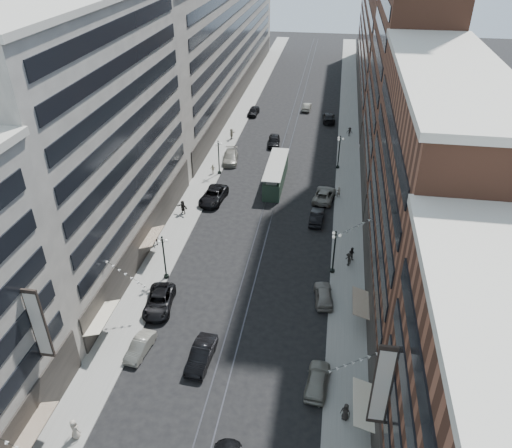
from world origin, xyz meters
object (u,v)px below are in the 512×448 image
Objects in this scene: car_14 at (307,107)px; pedestrian_9 at (350,132)px; pedestrian_4 at (364,396)px; pedestrian_extra_2 at (346,412)px; car_12 at (329,118)px; lamppost_sw_mid at (219,156)px; car_extra_0 at (324,295)px; lamppost_sw_far at (164,256)px; pedestrian_8 at (339,192)px; pedestrian_5 at (183,207)px; pedestrian_6 at (213,169)px; lamppost_se_far at (334,251)px; streetcar at (276,175)px; car_8 at (230,157)px; car_2 at (159,301)px; car_9 at (253,111)px; pedestrian_1 at (74,429)px; car_10 at (317,217)px; pedestrian_extra_1 at (232,134)px; pedestrian_2 at (155,238)px; car_11 at (324,195)px; car_4 at (318,380)px; car_13 at (274,141)px; car_7 at (213,196)px; pedestrian_7 at (352,253)px; lamppost_se_mid at (339,151)px; car_1 at (140,347)px; car_5 at (201,355)px.

pedestrian_9 reaches higher than car_14.
pedestrian_extra_2 is at bearing 151.50° from pedestrian_4.
pedestrian_9 reaches higher than car_12.
lamppost_sw_mid reaches higher than car_extra_0.
lamppost_sw_far is 3.29× the size of pedestrian_8.
car_12 is at bearing 116.05° from pedestrian_extra_2.
pedestrian_6 is at bearing 107.97° from pedestrian_5.
lamppost_sw_mid is 1.00× the size of lamppost_se_far.
lamppost_sw_far reaches higher than car_extra_0.
lamppost_sw_mid is at bearing -41.55° from pedestrian_8.
streetcar is at bearing 150.49° from pedestrian_6.
car_8 is 3.74× the size of pedestrian_6.
car_2 is 59.84m from car_9.
car_8 is at bearing 80.56° from lamppost_sw_mid.
car_2 is at bearing -77.08° from pedestrian_1.
car_10 is 18.17m from pedestrian_5.
pedestrian_6 is 14.50m from pedestrian_extra_1.
pedestrian_2 is at bearing 118.53° from lamppost_sw_far.
lamppost_sw_far is at bearing 59.75° from car_11.
car_4 is at bearing 95.28° from pedestrian_6.
lamppost_sw_mid is 0.96× the size of car_8.
pedestrian_extra_1 is (-0.24, 61.88, 0.04)m from pedestrian_1.
car_2 is at bearing -102.72° from car_13.
streetcar is at bearing 69.88° from lamppost_sw_far.
streetcar is at bearing 45.74° from car_7.
car_9 is at bearing 82.82° from car_8.
pedestrian_4 is 20.69m from pedestrian_7.
car_7 reaches higher than car_13.
lamppost_se_mid is at bearing 175.01° from pedestrian_6.
car_2 is 3.36× the size of pedestrian_4.
lamppost_sw_mid reaches higher than pedestrian_extra_2.
car_8 is at bearing 134.95° from pedestrian_extra_2.
car_11 reaches higher than car_1.
lamppost_se_far is at bearing 100.39° from car_14.
pedestrian_1 is 38.96m from car_7.
car_12 is at bearing -81.18° from car_11.
pedestrian_7 is 15.27m from pedestrian_8.
car_8 is at bearing -64.32° from car_4.
pedestrian_5 is 27.32m from pedestrian_extra_1.
pedestrian_2 is at bearing -98.96° from lamppost_sw_mid.
lamppost_sw_mid is 38.22m from car_1.
lamppost_sw_mid is at bearing 103.88° from car_5.
car_5 is at bearing -72.88° from car_7.
pedestrian_8 is (11.70, -17.87, 0.13)m from car_13.
pedestrian_9 reaches higher than car_13.
car_12 is at bearing 73.19° from lamppost_sw_far.
streetcar is 37.15m from car_1.
car_10 is at bearing -6.89° from car_7.
pedestrian_extra_2 reaches higher than car_11.
car_12 is (15.08, 35.23, -0.04)m from car_7.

